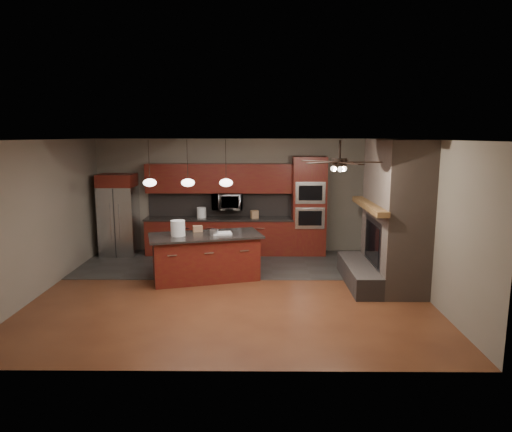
{
  "coord_description": "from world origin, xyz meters",
  "views": [
    {
      "loc": [
        0.51,
        -8.21,
        2.87
      ],
      "look_at": [
        0.44,
        0.6,
        1.32
      ],
      "focal_mm": 32.0,
      "sensor_mm": 36.0,
      "label": 1
    }
  ],
  "objects_px": {
    "counter_bucket": "(202,213)",
    "white_bucket": "(178,228)",
    "microwave": "(227,201)",
    "paint_can": "(214,232)",
    "counter_box": "(254,214)",
    "kitchen_island": "(206,257)",
    "cardboard_box": "(198,229)",
    "paint_tray": "(222,233)",
    "oven_tower": "(309,206)",
    "refrigerator": "(119,215)"
  },
  "relations": [
    {
      "from": "oven_tower",
      "to": "refrigerator",
      "type": "xyz_separation_m",
      "value": [
        -4.6,
        -0.07,
        -0.21
      ]
    },
    {
      "from": "counter_bucket",
      "to": "kitchen_island",
      "type": "bearing_deg",
      "value": -80.78
    },
    {
      "from": "counter_bucket",
      "to": "cardboard_box",
      "type": "bearing_deg",
      "value": -85.52
    },
    {
      "from": "microwave",
      "to": "refrigerator",
      "type": "height_order",
      "value": "refrigerator"
    },
    {
      "from": "counter_box",
      "to": "refrigerator",
      "type": "bearing_deg",
      "value": 161.22
    },
    {
      "from": "microwave",
      "to": "cardboard_box",
      "type": "xyz_separation_m",
      "value": [
        -0.49,
        -1.77,
        -0.32
      ]
    },
    {
      "from": "paint_tray",
      "to": "counter_bucket",
      "type": "bearing_deg",
      "value": 95.66
    },
    {
      "from": "oven_tower",
      "to": "paint_can",
      "type": "distance_m",
      "value": 2.93
    },
    {
      "from": "kitchen_island",
      "to": "cardboard_box",
      "type": "distance_m",
      "value": 0.62
    },
    {
      "from": "paint_tray",
      "to": "kitchen_island",
      "type": "bearing_deg",
      "value": 174.13
    },
    {
      "from": "microwave",
      "to": "counter_box",
      "type": "relative_size",
      "value": 3.85
    },
    {
      "from": "refrigerator",
      "to": "white_bucket",
      "type": "height_order",
      "value": "refrigerator"
    },
    {
      "from": "oven_tower",
      "to": "microwave",
      "type": "height_order",
      "value": "oven_tower"
    },
    {
      "from": "microwave",
      "to": "paint_can",
      "type": "height_order",
      "value": "microwave"
    },
    {
      "from": "refrigerator",
      "to": "paint_tray",
      "type": "bearing_deg",
      "value": -35.46
    },
    {
      "from": "paint_can",
      "to": "paint_tray",
      "type": "bearing_deg",
      "value": 26.86
    },
    {
      "from": "refrigerator",
      "to": "kitchen_island",
      "type": "relative_size",
      "value": 0.82
    },
    {
      "from": "paint_can",
      "to": "counter_box",
      "type": "height_order",
      "value": "counter_box"
    },
    {
      "from": "white_bucket",
      "to": "counter_bucket",
      "type": "bearing_deg",
      "value": 84.66
    },
    {
      "from": "microwave",
      "to": "counter_box",
      "type": "bearing_deg",
      "value": -8.62
    },
    {
      "from": "cardboard_box",
      "to": "paint_tray",
      "type": "bearing_deg",
      "value": -40.06
    },
    {
      "from": "paint_tray",
      "to": "counter_box",
      "type": "xyz_separation_m",
      "value": [
        0.63,
        1.92,
        0.06
      ]
    },
    {
      "from": "counter_bucket",
      "to": "white_bucket",
      "type": "bearing_deg",
      "value": -95.34
    },
    {
      "from": "paint_tray",
      "to": "counter_box",
      "type": "bearing_deg",
      "value": 59.05
    },
    {
      "from": "refrigerator",
      "to": "paint_can",
      "type": "relative_size",
      "value": 11.54
    },
    {
      "from": "refrigerator",
      "to": "paint_tray",
      "type": "xyz_separation_m",
      "value": [
        2.65,
        -1.89,
        -0.05
      ]
    },
    {
      "from": "paint_can",
      "to": "counter_bucket",
      "type": "relative_size",
      "value": 0.67
    },
    {
      "from": "kitchen_island",
      "to": "white_bucket",
      "type": "distance_m",
      "value": 0.81
    },
    {
      "from": "microwave",
      "to": "kitchen_island",
      "type": "relative_size",
      "value": 0.31
    },
    {
      "from": "oven_tower",
      "to": "counter_box",
      "type": "relative_size",
      "value": 12.52
    },
    {
      "from": "paint_tray",
      "to": "paint_can",
      "type": "bearing_deg",
      "value": -165.91
    },
    {
      "from": "paint_can",
      "to": "counter_box",
      "type": "xyz_separation_m",
      "value": [
        0.78,
        2.0,
        0.02
      ]
    },
    {
      "from": "paint_can",
      "to": "refrigerator",
      "type": "bearing_deg",
      "value": 141.83
    },
    {
      "from": "paint_can",
      "to": "counter_box",
      "type": "bearing_deg",
      "value": 68.61
    },
    {
      "from": "oven_tower",
      "to": "kitchen_island",
      "type": "height_order",
      "value": "oven_tower"
    },
    {
      "from": "oven_tower",
      "to": "cardboard_box",
      "type": "height_order",
      "value": "oven_tower"
    },
    {
      "from": "oven_tower",
      "to": "cardboard_box",
      "type": "bearing_deg",
      "value": -145.18
    },
    {
      "from": "kitchen_island",
      "to": "counter_bucket",
      "type": "xyz_separation_m",
      "value": [
        -0.33,
        2.01,
        0.56
      ]
    },
    {
      "from": "white_bucket",
      "to": "cardboard_box",
      "type": "distance_m",
      "value": 0.53
    },
    {
      "from": "paint_can",
      "to": "counter_bucket",
      "type": "bearing_deg",
      "value": 103.86
    },
    {
      "from": "refrigerator",
      "to": "counter_box",
      "type": "relative_size",
      "value": 10.37
    },
    {
      "from": "microwave",
      "to": "white_bucket",
      "type": "relative_size",
      "value": 2.38
    },
    {
      "from": "cardboard_box",
      "to": "counter_bucket",
      "type": "height_order",
      "value": "counter_bucket"
    },
    {
      "from": "white_bucket",
      "to": "oven_tower",
      "type": "bearing_deg",
      "value": 37.08
    },
    {
      "from": "microwave",
      "to": "cardboard_box",
      "type": "height_order",
      "value": "microwave"
    },
    {
      "from": "oven_tower",
      "to": "microwave",
      "type": "bearing_deg",
      "value": 178.34
    },
    {
      "from": "counter_box",
      "to": "oven_tower",
      "type": "bearing_deg",
      "value": -17.47
    },
    {
      "from": "refrigerator",
      "to": "kitchen_island",
      "type": "bearing_deg",
      "value": -39.72
    },
    {
      "from": "refrigerator",
      "to": "white_bucket",
      "type": "xyz_separation_m",
      "value": [
        1.8,
        -2.04,
        0.09
      ]
    },
    {
      "from": "refrigerator",
      "to": "counter_bucket",
      "type": "xyz_separation_m",
      "value": [
        2.0,
        0.08,
        0.04
      ]
    }
  ]
}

